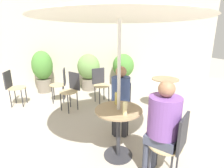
# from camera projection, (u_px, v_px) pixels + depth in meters

# --- Properties ---
(ground_plane) EXTENTS (20.00, 20.00, 0.00)m
(ground_plane) POSITION_uv_depth(u_px,v_px,m) (114.00, 166.00, 2.39)
(ground_plane) COLOR #B2A899
(storefront_wall) EXTENTS (10.00, 0.06, 3.00)m
(storefront_wall) POSITION_uv_depth(u_px,v_px,m) (85.00, 42.00, 5.75)
(storefront_wall) COLOR beige
(storefront_wall) RESTS_ON ground_plane
(cafe_table_near) EXTENTS (0.65, 0.65, 0.74)m
(cafe_table_near) POSITION_uv_depth(u_px,v_px,m) (118.00, 124.00, 2.46)
(cafe_table_near) COLOR #2D2D33
(cafe_table_near) RESTS_ON ground_plane
(cafe_table_far) EXTENTS (0.61, 0.61, 0.74)m
(cafe_table_far) POSITION_uv_depth(u_px,v_px,m) (165.00, 88.00, 4.10)
(cafe_table_far) COLOR #2D2D33
(cafe_table_far) RESTS_ON ground_plane
(bistro_chair_0) EXTENTS (0.47, 0.47, 0.88)m
(bistro_chair_0) POSITION_uv_depth(u_px,v_px,m) (173.00, 141.00, 2.03)
(bistro_chair_0) COLOR tan
(bistro_chair_0) RESTS_ON ground_plane
(bistro_chair_1) EXTENTS (0.44, 0.45, 0.88)m
(bistro_chair_1) POSITION_uv_depth(u_px,v_px,m) (121.00, 102.00, 3.19)
(bistro_chair_1) COLOR tan
(bistro_chair_1) RESTS_ON ground_plane
(bistro_chair_2) EXTENTS (0.43, 0.45, 0.88)m
(bistro_chair_2) POSITION_uv_depth(u_px,v_px,m) (100.00, 82.00, 4.56)
(bistro_chair_2) COLOR tan
(bistro_chair_2) RESTS_ON ground_plane
(bistro_chair_3) EXTENTS (0.43, 0.41, 0.88)m
(bistro_chair_3) POSITION_uv_depth(u_px,v_px,m) (13.00, 85.00, 4.28)
(bistro_chair_3) COLOR tan
(bistro_chair_3) RESTS_ON ground_plane
(bistro_chair_4) EXTENTS (0.41, 0.41, 0.88)m
(bistro_chair_4) POSITION_uv_depth(u_px,v_px,m) (61.00, 82.00, 4.55)
(bistro_chair_4) COLOR tan
(bistro_chair_4) RESTS_ON ground_plane
(bistro_chair_5) EXTENTS (0.47, 0.47, 0.88)m
(bistro_chair_5) POSITION_uv_depth(u_px,v_px,m) (71.00, 87.00, 4.07)
(bistro_chair_5) COLOR tan
(bistro_chair_5) RESTS_ON ground_plane
(seated_person_0) EXTENTS (0.48, 0.48, 1.25)m
(seated_person_0) POSITION_uv_depth(u_px,v_px,m) (162.00, 122.00, 2.06)
(seated_person_0) COLOR #42475B
(seated_person_0) RESTS_ON ground_plane
(seated_person_1) EXTENTS (0.35, 0.37, 1.23)m
(seated_person_1) POSITION_uv_depth(u_px,v_px,m) (121.00, 95.00, 2.99)
(seated_person_1) COLOR #2D2D33
(seated_person_1) RESTS_ON ground_plane
(beer_glass_0) EXTENTS (0.06, 0.06, 0.17)m
(beer_glass_0) POSITION_uv_depth(u_px,v_px,m) (125.00, 109.00, 2.21)
(beer_glass_0) COLOR beige
(beer_glass_0) RESTS_ON cafe_table_near
(beer_glass_1) EXTENTS (0.07, 0.07, 0.18)m
(beer_glass_1) POSITION_uv_depth(u_px,v_px,m) (117.00, 98.00, 2.55)
(beer_glass_1) COLOR #DBC65B
(beer_glass_1) RESTS_ON cafe_table_near
(potted_plant_0) EXTENTS (0.61, 0.61, 1.27)m
(potted_plant_0) POSITION_uv_depth(u_px,v_px,m) (43.00, 69.00, 5.29)
(potted_plant_0) COLOR slate
(potted_plant_0) RESTS_ON ground_plane
(potted_plant_1) EXTENTS (0.70, 0.70, 1.15)m
(potted_plant_1) POSITION_uv_depth(u_px,v_px,m) (89.00, 70.00, 5.52)
(potted_plant_1) COLOR slate
(potted_plant_1) RESTS_ON ground_plane
(potted_plant_2) EXTENTS (0.71, 0.71, 1.11)m
(potted_plant_2) POSITION_uv_depth(u_px,v_px,m) (123.00, 68.00, 5.85)
(potted_plant_2) COLOR #47423D
(potted_plant_2) RESTS_ON ground_plane
(umbrella) EXTENTS (2.08, 2.08, 2.20)m
(umbrella) POSITION_uv_depth(u_px,v_px,m) (120.00, 6.00, 2.04)
(umbrella) COLOR silver
(umbrella) RESTS_ON ground_plane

